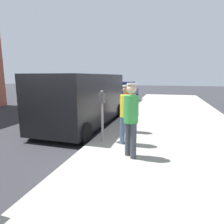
{
  "coord_description": "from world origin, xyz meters",
  "views": [
    {
      "loc": [
        3.16,
        -5.34,
        2.07
      ],
      "look_at": [
        1.65,
        -0.05,
        1.05
      ],
      "focal_mm": 30.95,
      "sensor_mm": 36.0,
      "label": 1
    }
  ],
  "objects_px": {
    "parking_meter_near": "(102,107)",
    "fire_hydrant": "(128,110)",
    "parked_van": "(84,99)",
    "pedestrian_in_yellow": "(126,111)",
    "pedestrian_in_green": "(131,115)",
    "parked_sedan_ahead": "(122,93)",
    "pedestrian_in_red": "(128,106)"
  },
  "relations": [
    {
      "from": "pedestrian_in_yellow",
      "to": "fire_hydrant",
      "type": "xyz_separation_m",
      "value": [
        -0.64,
        3.39,
        -0.55
      ]
    },
    {
      "from": "pedestrian_in_green",
      "to": "pedestrian_in_yellow",
      "type": "height_order",
      "value": "pedestrian_in_green"
    },
    {
      "from": "pedestrian_in_red",
      "to": "pedestrian_in_yellow",
      "type": "relative_size",
      "value": 0.96
    },
    {
      "from": "parking_meter_near",
      "to": "parked_van",
      "type": "distance_m",
      "value": 2.54
    },
    {
      "from": "parked_sedan_ahead",
      "to": "fire_hydrant",
      "type": "relative_size",
      "value": 5.2
    },
    {
      "from": "pedestrian_in_yellow",
      "to": "fire_hydrant",
      "type": "distance_m",
      "value": 3.49
    },
    {
      "from": "parked_van",
      "to": "fire_hydrant",
      "type": "height_order",
      "value": "parked_van"
    },
    {
      "from": "fire_hydrant",
      "to": "parked_van",
      "type": "bearing_deg",
      "value": -142.14
    },
    {
      "from": "pedestrian_in_yellow",
      "to": "parked_van",
      "type": "height_order",
      "value": "parked_van"
    },
    {
      "from": "parking_meter_near",
      "to": "fire_hydrant",
      "type": "relative_size",
      "value": 1.77
    },
    {
      "from": "pedestrian_in_green",
      "to": "pedestrian_in_yellow",
      "type": "distance_m",
      "value": 0.88
    },
    {
      "from": "parked_sedan_ahead",
      "to": "pedestrian_in_yellow",
      "type": "bearing_deg",
      "value": -76.29
    },
    {
      "from": "pedestrian_in_green",
      "to": "parked_van",
      "type": "height_order",
      "value": "parked_van"
    },
    {
      "from": "pedestrian_in_yellow",
      "to": "parked_van",
      "type": "bearing_deg",
      "value": 136.21
    },
    {
      "from": "parked_van",
      "to": "fire_hydrant",
      "type": "distance_m",
      "value": 2.11
    },
    {
      "from": "pedestrian_in_yellow",
      "to": "parked_van",
      "type": "relative_size",
      "value": 0.32
    },
    {
      "from": "parking_meter_near",
      "to": "pedestrian_in_green",
      "type": "distance_m",
      "value": 1.38
    },
    {
      "from": "pedestrian_in_red",
      "to": "parked_sedan_ahead",
      "type": "xyz_separation_m",
      "value": [
        -2.18,
        8.46,
        -0.33
      ]
    },
    {
      "from": "pedestrian_in_green",
      "to": "fire_hydrant",
      "type": "distance_m",
      "value": 4.36
    },
    {
      "from": "pedestrian_in_red",
      "to": "parked_van",
      "type": "relative_size",
      "value": 0.31
    },
    {
      "from": "pedestrian_in_yellow",
      "to": "parked_sedan_ahead",
      "type": "bearing_deg",
      "value": 103.71
    },
    {
      "from": "pedestrian_in_red",
      "to": "fire_hydrant",
      "type": "height_order",
      "value": "pedestrian_in_red"
    },
    {
      "from": "parking_meter_near",
      "to": "pedestrian_in_red",
      "type": "height_order",
      "value": "pedestrian_in_red"
    },
    {
      "from": "fire_hydrant",
      "to": "pedestrian_in_green",
      "type": "bearing_deg",
      "value": -77.61
    },
    {
      "from": "parked_van",
      "to": "parking_meter_near",
      "type": "bearing_deg",
      "value": -53.83
    },
    {
      "from": "parking_meter_near",
      "to": "pedestrian_in_yellow",
      "type": "distance_m",
      "value": 0.75
    },
    {
      "from": "parking_meter_near",
      "to": "parked_van",
      "type": "height_order",
      "value": "parked_van"
    },
    {
      "from": "pedestrian_in_green",
      "to": "pedestrian_in_yellow",
      "type": "relative_size",
      "value": 1.05
    },
    {
      "from": "fire_hydrant",
      "to": "parked_sedan_ahead",
      "type": "bearing_deg",
      "value": 105.33
    },
    {
      "from": "pedestrian_in_green",
      "to": "parked_van",
      "type": "xyz_separation_m",
      "value": [
        -2.53,
        2.97,
        -0.01
      ]
    },
    {
      "from": "parked_sedan_ahead",
      "to": "parked_van",
      "type": "bearing_deg",
      "value": -88.98
    },
    {
      "from": "pedestrian_in_green",
      "to": "parked_sedan_ahead",
      "type": "relative_size",
      "value": 0.4
    }
  ]
}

